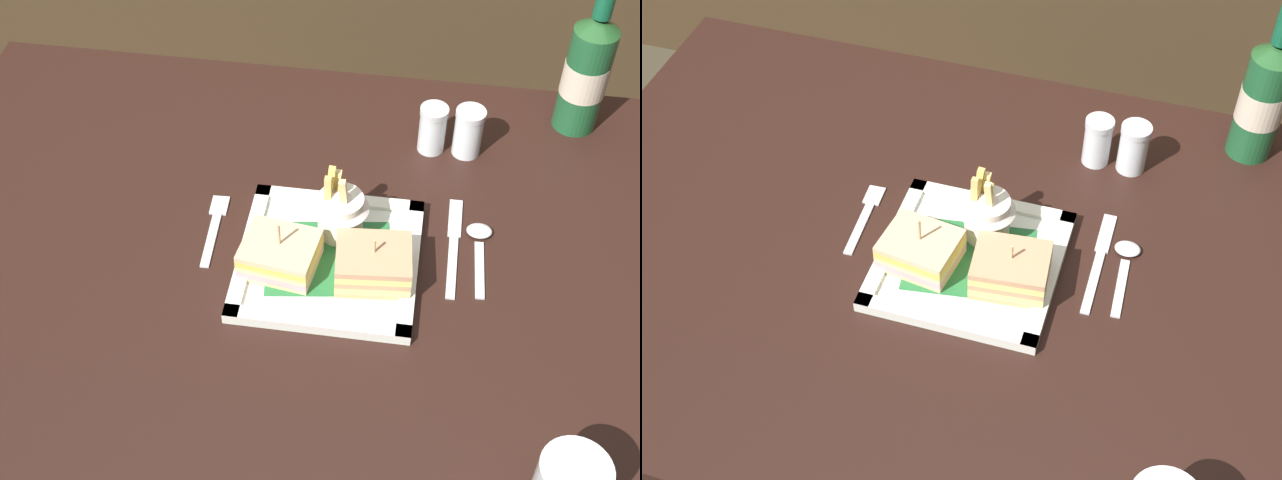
% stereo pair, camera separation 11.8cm
% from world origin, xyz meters
% --- Properties ---
extents(dining_table, '(1.17, 0.81, 0.76)m').
position_xyz_m(dining_table, '(0.00, 0.00, 0.60)').
color(dining_table, black).
rests_on(dining_table, ground_plane).
extents(square_plate, '(0.24, 0.24, 0.02)m').
position_xyz_m(square_plate, '(0.02, -0.01, 0.76)').
color(square_plate, white).
rests_on(square_plate, dining_table).
extents(sandwich_half_left, '(0.11, 0.09, 0.08)m').
position_xyz_m(sandwich_half_left, '(-0.04, -0.03, 0.79)').
color(sandwich_half_left, '#E0C085').
rests_on(sandwich_half_left, square_plate).
extents(sandwich_half_right, '(0.10, 0.09, 0.07)m').
position_xyz_m(sandwich_half_right, '(0.08, -0.03, 0.79)').
color(sandwich_half_right, tan).
rests_on(sandwich_half_right, square_plate).
extents(fries_cup, '(0.08, 0.08, 0.10)m').
position_xyz_m(fries_cup, '(0.03, 0.04, 0.81)').
color(fries_cup, white).
rests_on(fries_cup, square_plate).
extents(beer_bottle, '(0.07, 0.07, 0.28)m').
position_xyz_m(beer_bottle, '(0.36, 0.33, 0.86)').
color(beer_bottle, '#1C552E').
rests_on(beer_bottle, dining_table).
extents(fork, '(0.03, 0.13, 0.00)m').
position_xyz_m(fork, '(-0.14, 0.04, 0.76)').
color(fork, silver).
rests_on(fork, dining_table).
extents(knife, '(0.02, 0.18, 0.00)m').
position_xyz_m(knife, '(0.19, 0.05, 0.76)').
color(knife, silver).
rests_on(knife, dining_table).
extents(spoon, '(0.04, 0.13, 0.01)m').
position_xyz_m(spoon, '(0.22, 0.06, 0.76)').
color(spoon, silver).
rests_on(spoon, dining_table).
extents(salt_shaker, '(0.04, 0.04, 0.08)m').
position_xyz_m(salt_shaker, '(0.14, 0.24, 0.79)').
color(salt_shaker, silver).
rests_on(salt_shaker, dining_table).
extents(pepper_shaker, '(0.04, 0.04, 0.08)m').
position_xyz_m(pepper_shaker, '(0.20, 0.24, 0.79)').
color(pepper_shaker, silver).
rests_on(pepper_shaker, dining_table).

